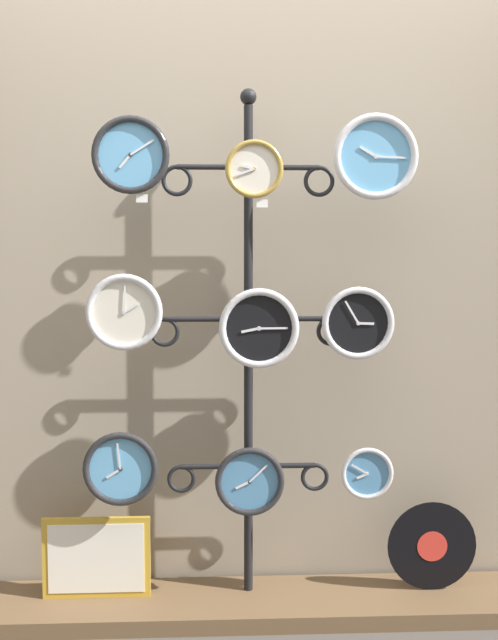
# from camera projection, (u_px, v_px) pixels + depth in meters

# --- Properties ---
(shop_wall) EXTENTS (4.40, 0.04, 2.80)m
(shop_wall) POSITION_uv_depth(u_px,v_px,m) (246.00, 237.00, 2.90)
(shop_wall) COLOR gray
(shop_wall) RESTS_ON ground_plane
(low_shelf) EXTENTS (2.20, 0.36, 0.06)m
(low_shelf) POSITION_uv_depth(u_px,v_px,m) (249.00, 604.00, 2.79)
(low_shelf) COLOR brown
(low_shelf) RESTS_ON ground_plane
(display_stand) EXTENTS (0.73, 0.43, 1.93)m
(display_stand) POSITION_uv_depth(u_px,v_px,m) (248.00, 461.00, 2.81)
(display_stand) COLOR black
(display_stand) RESTS_ON ground_plane
(clock_top_left) EXTENTS (0.27, 0.04, 0.27)m
(clock_top_left) POSITION_uv_depth(u_px,v_px,m) (131.00, 155.00, 2.59)
(clock_top_left) COLOR #60A8DB
(clock_top_center) EXTENTS (0.20, 0.04, 0.20)m
(clock_top_center) POSITION_uv_depth(u_px,v_px,m) (254.00, 169.00, 2.62)
(clock_top_center) COLOR silver
(clock_top_right) EXTENTS (0.30, 0.04, 0.30)m
(clock_top_right) POSITION_uv_depth(u_px,v_px,m) (376.00, 157.00, 2.64)
(clock_top_right) COLOR #60A8DB
(clock_middle_left) EXTENTS (0.27, 0.04, 0.27)m
(clock_middle_left) POSITION_uv_depth(u_px,v_px,m) (124.00, 312.00, 2.64)
(clock_middle_left) COLOR silver
(clock_middle_center) EXTENTS (0.29, 0.04, 0.29)m
(clock_middle_center) POSITION_uv_depth(u_px,v_px,m) (259.00, 328.00, 2.66)
(clock_middle_center) COLOR black
(clock_middle_right) EXTENTS (0.26, 0.04, 0.26)m
(clock_middle_right) POSITION_uv_depth(u_px,v_px,m) (358.00, 323.00, 2.71)
(clock_middle_right) COLOR black
(clock_bottom_left) EXTENTS (0.27, 0.04, 0.27)m
(clock_bottom_left) POSITION_uv_depth(u_px,v_px,m) (121.00, 469.00, 2.68)
(clock_bottom_left) COLOR #60A8DB
(clock_bottom_center) EXTENTS (0.25, 0.04, 0.25)m
(clock_bottom_center) POSITION_uv_depth(u_px,v_px,m) (249.00, 481.00, 2.71)
(clock_bottom_center) COLOR #4C84B2
(clock_bottom_right) EXTENTS (0.19, 0.04, 0.19)m
(clock_bottom_right) POSITION_uv_depth(u_px,v_px,m) (367.00, 473.00, 2.72)
(clock_bottom_right) COLOR #4C84B2
(vinyl_record) EXTENTS (0.34, 0.01, 0.34)m
(vinyl_record) POSITION_uv_depth(u_px,v_px,m) (432.00, 546.00, 2.83)
(vinyl_record) COLOR black
(vinyl_record) RESTS_ON low_shelf
(picture_frame) EXTENTS (0.40, 0.02, 0.30)m
(picture_frame) POSITION_uv_depth(u_px,v_px,m) (97.00, 558.00, 2.77)
(picture_frame) COLOR gold
(picture_frame) RESTS_ON low_shelf
(price_tag_upper) EXTENTS (0.04, 0.00, 0.03)m
(price_tag_upper) POSITION_uv_depth(u_px,v_px,m) (142.00, 198.00, 2.61)
(price_tag_upper) COLOR white
(price_tag_mid) EXTENTS (0.04, 0.00, 0.03)m
(price_tag_mid) POSITION_uv_depth(u_px,v_px,m) (262.00, 203.00, 2.62)
(price_tag_mid) COLOR white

